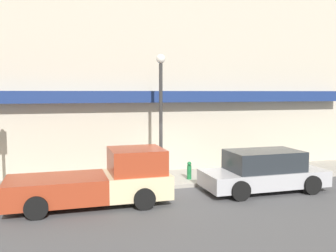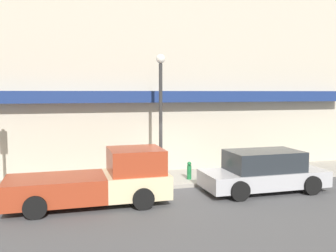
# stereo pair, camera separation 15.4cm
# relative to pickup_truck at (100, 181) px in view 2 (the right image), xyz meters

# --- Properties ---
(ground_plane) EXTENTS (80.00, 80.00, 0.00)m
(ground_plane) POSITION_rel_pickup_truck_xyz_m (3.36, 1.22, -0.80)
(ground_plane) COLOR #4C4C4F
(sidewalk) EXTENTS (36.00, 2.72, 0.15)m
(sidewalk) POSITION_rel_pickup_truck_xyz_m (3.36, 2.59, -0.72)
(sidewalk) COLOR #9E998E
(sidewalk) RESTS_ON ground
(building) EXTENTS (19.80, 3.80, 9.70)m
(building) POSITION_rel_pickup_truck_xyz_m (3.34, 5.43, 4.04)
(building) COLOR #BCB29E
(building) RESTS_ON ground
(pickup_truck) EXTENTS (5.25, 2.14, 1.83)m
(pickup_truck) POSITION_rel_pickup_truck_xyz_m (0.00, 0.00, 0.00)
(pickup_truck) COLOR beige
(pickup_truck) RESTS_ON ground
(parked_car) EXTENTS (4.66, 2.11, 1.54)m
(parked_car) POSITION_rel_pickup_truck_xyz_m (6.09, 0.00, -0.05)
(parked_car) COLOR #ADADB2
(parked_car) RESTS_ON ground
(fire_hydrant) EXTENTS (0.18, 0.18, 0.74)m
(fire_hydrant) POSITION_rel_pickup_truck_xyz_m (3.82, 2.00, -0.29)
(fire_hydrant) COLOR #196633
(fire_hydrant) RESTS_ON sidewalk
(street_lamp) EXTENTS (0.36, 0.36, 5.06)m
(street_lamp) POSITION_rel_pickup_truck_xyz_m (2.58, 1.89, 2.55)
(street_lamp) COLOR #2D2D2D
(street_lamp) RESTS_ON sidewalk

